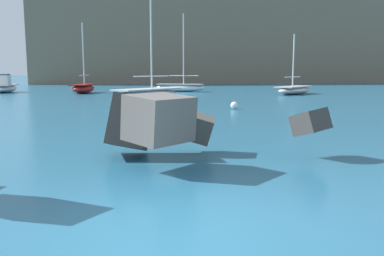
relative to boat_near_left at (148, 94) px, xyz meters
The scene contains 8 objects.
ground_plane 23.87m from the boat_near_left, 90.83° to the right, with size 400.00×400.00×0.00m, color #235B7A.
boat_near_left is the anchor object (origin of this frame).
boat_near_centre 16.17m from the boat_near_left, 27.91° to the left, with size 5.35×5.18×5.65m.
boat_near_right 20.61m from the boat_near_left, 134.40° to the left, with size 2.17×4.77×1.92m.
boat_mid_left 13.78m from the boat_near_left, 116.34° to the left, with size 2.64×4.51×7.01m.
boat_mid_centre 14.51m from the boat_near_left, 74.38° to the left, with size 5.60×3.52×8.27m.
mooring_buoy_inner 8.01m from the boat_near_left, 52.12° to the right, with size 0.44×0.44×0.44m.
headland_bluff 62.98m from the boat_near_left, 70.93° to the left, with size 78.31×42.65×18.64m.
Camera 1 is at (-0.47, -5.40, 2.26)m, focal length 37.31 mm.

